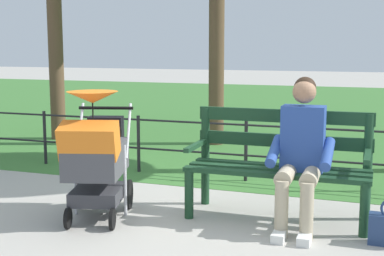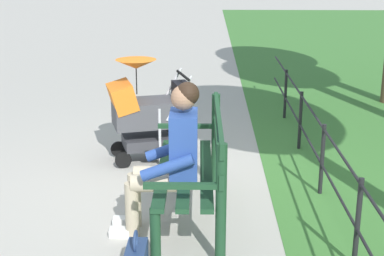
{
  "view_description": "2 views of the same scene",
  "coord_description": "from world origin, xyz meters",
  "views": [
    {
      "loc": [
        -1.49,
        4.64,
        1.53
      ],
      "look_at": [
        0.19,
        -0.01,
        0.79
      ],
      "focal_mm": 50.87,
      "sensor_mm": 36.0,
      "label": 1
    },
    {
      "loc": [
        -5.12,
        -0.19,
        2.2
      ],
      "look_at": [
        -0.04,
        -0.04,
        0.67
      ],
      "focal_mm": 53.1,
      "sensor_mm": 36.0,
      "label": 2
    }
  ],
  "objects": [
    {
      "name": "ground_plane",
      "position": [
        0.0,
        0.0,
        0.0
      ],
      "size": [
        60.0,
        60.0,
        0.0
      ],
      "primitive_type": "plane",
      "color": "#ADA89E"
    },
    {
      "name": "park_bench",
      "position": [
        -0.6,
        -0.12,
        0.53
      ],
      "size": [
        1.61,
        0.62,
        0.96
      ],
      "color": "#193D23",
      "rests_on": "ground"
    },
    {
      "name": "person_on_bench",
      "position": [
        -0.82,
        0.11,
        0.68
      ],
      "size": [
        0.54,
        0.74,
        1.28
      ],
      "color": "tan",
      "rests_on": "ground"
    },
    {
      "name": "stroller",
      "position": [
        0.9,
        0.51,
        0.59
      ],
      "size": [
        0.72,
        0.98,
        1.15
      ],
      "color": "black",
      "rests_on": "ground"
    },
    {
      "name": "park_fence",
      "position": [
        -0.28,
        -1.29,
        0.42
      ],
      "size": [
        8.11,
        0.04,
        0.7
      ],
      "color": "black",
      "rests_on": "ground"
    }
  ]
}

